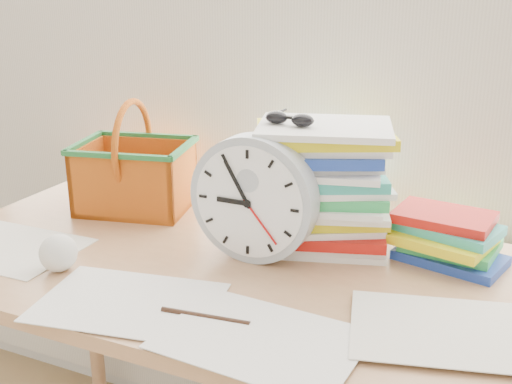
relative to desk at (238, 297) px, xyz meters
The scene contains 9 objects.
desk is the anchor object (origin of this frame).
paper_stack 0.30m from the desk, 58.12° to the left, with size 0.31×0.26×0.27m, color white, non-canonical shape.
clock 0.21m from the desk, 65.59° to the left, with size 0.27×0.27×0.05m, color #A4ACB5.
sunglasses 0.39m from the desk, 65.56° to the left, with size 0.12×0.10×0.03m, color black, non-canonical shape.
book_stack 0.46m from the desk, 28.20° to the left, with size 0.24×0.19×0.10m, color white, non-canonical shape.
basket 0.48m from the desk, 153.18° to the left, with size 0.27×0.21×0.28m, color #D46214, non-canonical shape.
crumpled_ball 0.38m from the desk, 151.32° to the right, with size 0.08×0.08×0.08m, color white.
pen 0.24m from the desk, 77.81° to the right, with size 0.01×0.01×0.16m, color black.
scattered_papers 0.08m from the desk, ahead, with size 1.26×0.42×0.02m, color white, non-canonical shape.
Camera 1 is at (0.54, 0.52, 1.32)m, focal length 45.00 mm.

